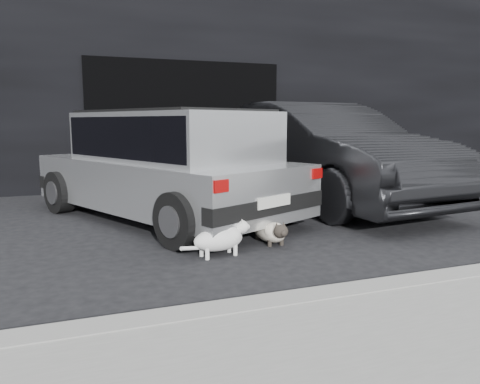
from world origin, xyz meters
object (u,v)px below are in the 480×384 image
object	(u,v)px
second_car	(318,153)
silver_hatchback	(168,160)
cat_siamese	(271,232)
cat_white	(222,238)

from	to	relation	value
second_car	silver_hatchback	bearing A→B (deg)	-178.27
cat_siamese	cat_white	distance (m)	0.73
silver_hatchback	second_car	xyz separation A→B (m)	(2.63, 0.37, 0.01)
silver_hatchback	cat_siamese	xyz separation A→B (m)	(0.80, -1.77, -0.70)
second_car	cat_white	xyz separation A→B (m)	(-2.51, -2.40, -0.67)
second_car	cat_white	bearing A→B (deg)	-142.48
cat_siamese	second_car	bearing A→B (deg)	-131.01
silver_hatchback	second_car	distance (m)	2.65
cat_siamese	cat_white	world-z (taller)	cat_white
silver_hatchback	cat_white	bearing A→B (deg)	-111.40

